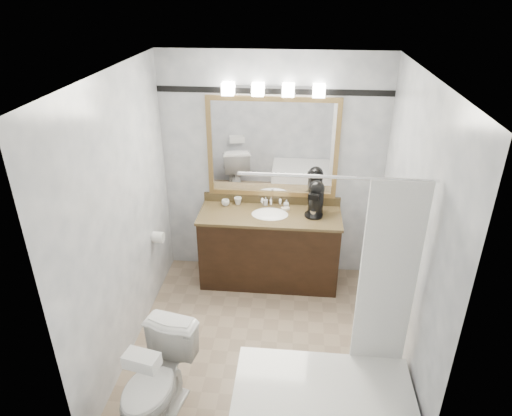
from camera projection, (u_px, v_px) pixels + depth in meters
The scene contains 15 objects.
room at pixel (262, 227), 3.81m from camera, with size 2.42×2.62×2.52m.
vanity at pixel (269, 246), 5.08m from camera, with size 1.53×0.58×0.97m.
mirror at pixel (272, 148), 4.84m from camera, with size 1.40×0.04×1.10m.
vanity_light_bar at pixel (273, 89), 4.50m from camera, with size 1.02×0.14×0.12m.
accent_stripe at pixel (274, 91), 4.58m from camera, with size 2.40×0.01×0.06m, color black.
bathtub at pixel (325, 403), 3.40m from camera, with size 1.30×0.75×1.96m.
tp_roll at pixel (158, 237), 4.74m from camera, with size 0.12×0.12×0.11m, color white.
toilet at pixel (157, 383), 3.44m from camera, with size 0.42×0.74×0.75m, color white.
tissue_box at pixel (142, 360), 3.07m from camera, with size 0.24×0.13×0.10m, color white.
coffee_maker at pixel (316, 197), 4.81m from camera, with size 0.20×0.25×0.38m.
cup_left at pixel (225, 203), 5.06m from camera, with size 0.09×0.09×0.07m, color white.
cup_right at pixel (238, 201), 5.09m from camera, with size 0.08×0.08×0.08m, color white.
soap_bottle_a at pixel (266, 201), 5.07m from camera, with size 0.04×0.04×0.09m, color white.
soap_bottle_b at pixel (286, 203), 5.04m from camera, with size 0.06×0.06×0.08m, color white.
soap_bar at pixel (285, 209), 4.98m from camera, with size 0.09×0.05×0.03m, color beige.
Camera 1 is at (0.27, -3.32, 3.10)m, focal length 32.00 mm.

